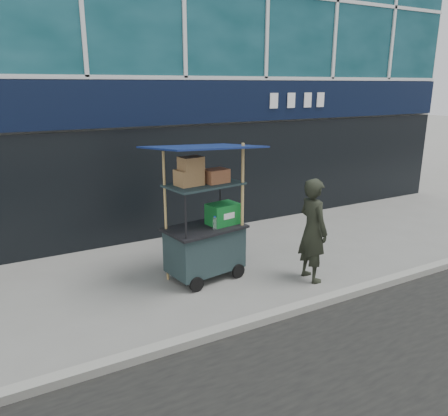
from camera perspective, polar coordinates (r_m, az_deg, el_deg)
ground at (r=6.95m, az=9.07°, el=-12.41°), size 80.00×80.00×0.00m
curb at (r=6.79m, az=10.15°, el=-12.63°), size 80.00×0.18×0.12m
vendor_cart at (r=7.49m, az=-2.40°, el=-3.09°), size 1.94×1.50×2.39m
vendor_man at (r=7.54m, az=11.53°, el=-2.84°), size 0.46×0.67×1.79m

